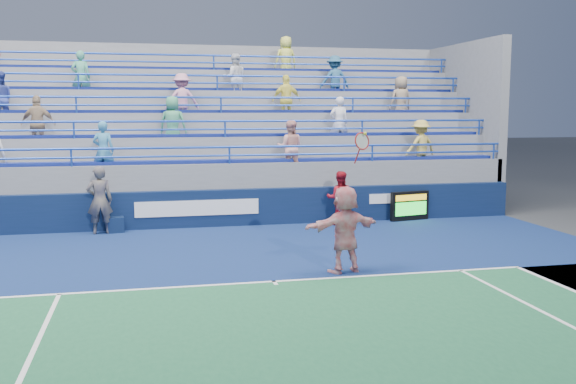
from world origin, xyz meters
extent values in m
plane|color=#333538|center=(0.00, 0.00, 0.00)|extent=(120.00, 120.00, 0.00)
cube|color=navy|center=(0.00, 2.20, 0.01)|extent=(18.00, 8.40, 0.02)
cube|color=white|center=(0.00, 0.00, 0.02)|extent=(11.00, 0.10, 0.01)
cube|color=white|center=(0.00, -0.10, 0.02)|extent=(0.08, 0.30, 0.01)
cube|color=#0A1937|center=(0.00, 6.50, 0.55)|extent=(18.00, 0.30, 1.10)
cube|color=white|center=(-1.00, 6.34, 0.60)|extent=(3.60, 0.02, 0.45)
cube|color=white|center=(5.20, 6.34, 0.70)|extent=(1.80, 0.02, 0.30)
cube|color=slate|center=(0.00, 9.45, 0.55)|extent=(18.00, 5.60, 1.10)
cube|color=slate|center=(0.00, 9.45, 0.93)|extent=(18.00, 5.60, 1.85)
cube|color=navy|center=(0.00, 7.10, 1.90)|extent=(17.40, 0.45, 0.10)
cylinder|color=#2148B4|center=(0.00, 6.70, 2.35)|extent=(18.00, 0.07, 0.07)
cube|color=slate|center=(0.00, 9.95, 1.30)|extent=(18.00, 4.60, 2.60)
cube|color=navy|center=(0.00, 8.10, 2.65)|extent=(17.40, 0.45, 0.10)
cylinder|color=#2148B4|center=(0.00, 7.70, 3.10)|extent=(18.00, 0.07, 0.07)
cube|color=slate|center=(0.00, 10.45, 1.68)|extent=(18.00, 3.60, 3.35)
cube|color=navy|center=(0.00, 9.10, 3.40)|extent=(17.40, 0.45, 0.10)
cylinder|color=#2148B4|center=(0.00, 8.70, 3.85)|extent=(18.00, 0.07, 0.07)
cube|color=slate|center=(0.00, 10.95, 2.05)|extent=(18.00, 2.60, 4.10)
cube|color=navy|center=(0.00, 10.10, 4.15)|extent=(17.40, 0.45, 0.10)
cylinder|color=#2148B4|center=(0.00, 9.70, 4.60)|extent=(18.00, 0.07, 0.07)
cube|color=slate|center=(0.00, 11.45, 2.42)|extent=(18.00, 1.60, 4.85)
cube|color=navy|center=(0.00, 11.10, 4.90)|extent=(17.40, 0.45, 0.10)
cylinder|color=#2148B4|center=(0.00, 10.70, 5.35)|extent=(18.00, 0.07, 0.07)
imported|color=pink|center=(-1.23, 9.10, 3.78)|extent=(1.15, 0.72, 1.70)
imported|color=#FFF263|center=(2.28, 9.10, 3.78)|extent=(1.02, 0.47, 1.70)
imported|color=#2B5F82|center=(4.27, 10.10, 4.53)|extent=(1.14, 0.70, 1.70)
imported|color=#E79F96|center=(1.95, 7.10, 2.28)|extent=(0.97, 0.84, 1.70)
imported|color=silver|center=(3.83, 8.10, 3.03)|extent=(0.64, 0.45, 1.70)
imported|color=gold|center=(6.30, 7.10, 2.28)|extent=(1.22, 0.88, 1.70)
imported|color=white|center=(0.65, 10.10, 4.53)|extent=(0.83, 0.65, 1.70)
imported|color=gray|center=(6.41, 9.10, 3.78)|extent=(0.91, 0.67, 1.70)
imported|color=teal|center=(-3.64, 7.10, 2.28)|extent=(0.70, 0.54, 1.70)
imported|color=#DFE458|center=(2.69, 11.10, 5.28)|extent=(0.90, 0.65, 1.70)
imported|color=#49A17F|center=(-4.45, 10.10, 4.53)|extent=(0.63, 0.42, 1.70)
imported|color=#44966B|center=(-1.59, 8.10, 3.03)|extent=(0.95, 0.75, 1.70)
imported|color=tan|center=(-5.55, 8.10, 3.03)|extent=(1.03, 0.49, 1.70)
cube|color=black|center=(5.58, 6.20, 0.46)|extent=(1.34, 0.40, 0.92)
cube|color=gold|center=(5.58, 6.12, 0.74)|extent=(1.13, 0.02, 0.18)
cube|color=#19E533|center=(5.58, 6.12, 0.39)|extent=(1.13, 0.02, 0.42)
cube|color=#0C1A3A|center=(-3.32, 6.19, 0.22)|extent=(0.48, 0.48, 0.44)
cube|color=#0C1A3A|center=(-3.32, 6.38, 0.62)|extent=(0.45, 0.09, 0.34)
imported|color=white|center=(1.63, 0.47, 0.93)|extent=(1.81, 0.94, 1.87)
torus|color=#A61914|center=(1.98, 0.47, 2.80)|extent=(0.39, 0.22, 0.38)
cylinder|color=#A61914|center=(1.88, 0.47, 2.49)|extent=(0.08, 0.21, 0.34)
sphere|color=yellow|center=(2.03, 0.42, 2.96)|extent=(0.07, 0.07, 0.07)
imported|color=#15183B|center=(-3.72, 6.01, 0.96)|extent=(0.73, 0.52, 1.91)
imported|color=#A4121F|center=(3.20, 5.89, 0.82)|extent=(0.94, 0.82, 1.63)
camera|label=1|loc=(-2.46, -12.31, 3.44)|focal=40.00mm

